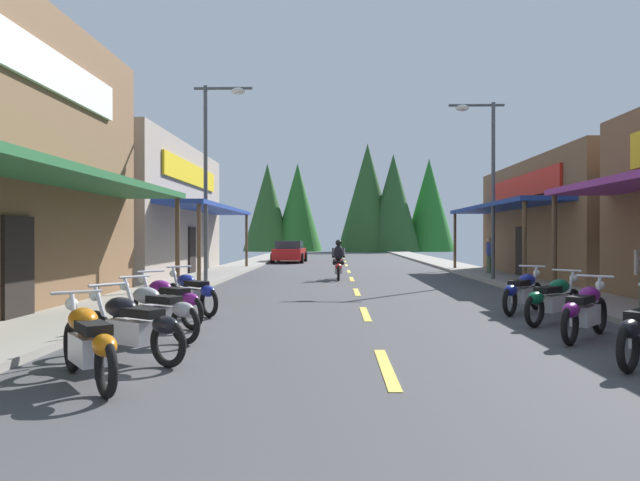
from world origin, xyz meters
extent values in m
cube|color=#424244|center=(0.00, 25.12, -0.05)|extent=(9.63, 80.24, 0.10)
cube|color=gray|center=(-5.86, 25.12, 0.06)|extent=(2.10, 80.24, 0.12)
cube|color=gray|center=(5.86, 25.12, 0.06)|extent=(2.10, 80.24, 0.12)
cube|color=#E0C64C|center=(0.00, 7.92, 0.01)|extent=(0.16, 2.40, 0.01)
cube|color=#E0C64C|center=(0.00, 13.28, 0.01)|extent=(0.16, 2.40, 0.01)
cube|color=#E0C64C|center=(0.00, 18.35, 0.01)|extent=(0.16, 2.40, 0.01)
cube|color=#E0C64C|center=(0.00, 23.80, 0.01)|extent=(0.16, 2.40, 0.01)
cube|color=#E0C64C|center=(0.00, 28.93, 0.01)|extent=(0.16, 2.40, 0.01)
cube|color=#E0C64C|center=(0.00, 34.95, 0.01)|extent=(0.16, 2.40, 0.01)
cube|color=#E0C64C|center=(0.00, 40.18, 0.01)|extent=(0.16, 2.40, 0.01)
cube|color=#E0C64C|center=(0.00, 46.24, 0.01)|extent=(0.16, 2.40, 0.01)
cube|color=#E0C64C|center=(0.00, 51.52, 0.01)|extent=(0.16, 2.40, 0.01)
cube|color=#E0C64C|center=(0.00, 57.64, 0.01)|extent=(0.16, 2.40, 0.01)
cube|color=#236033|center=(-6.02, 11.78, 2.90)|extent=(1.80, 12.31, 0.16)
cylinder|color=brown|center=(-5.32, 17.73, 1.41)|extent=(0.14, 0.14, 2.82)
cube|color=white|center=(-6.86, 11.78, 5.34)|extent=(0.10, 9.57, 0.90)
cube|color=black|center=(-6.88, 11.78, 1.05)|extent=(0.08, 1.10, 2.10)
cube|color=gray|center=(-11.19, 25.97, 2.81)|extent=(8.55, 12.59, 5.63)
cube|color=navy|center=(-6.02, 25.97, 2.90)|extent=(1.80, 11.33, 0.16)
cylinder|color=brown|center=(-5.32, 20.50, 1.41)|extent=(0.14, 0.14, 2.82)
cylinder|color=brown|center=(-5.32, 31.43, 1.41)|extent=(0.14, 0.14, 2.82)
cube|color=yellow|center=(-6.86, 25.97, 4.39)|extent=(0.10, 8.81, 0.90)
cube|color=black|center=(-6.88, 25.97, 1.05)|extent=(0.08, 1.10, 2.10)
cylinder|color=brown|center=(5.32, 16.63, 1.41)|extent=(0.14, 0.14, 2.82)
cube|color=brown|center=(11.26, 24.64, 2.37)|extent=(8.69, 12.53, 4.74)
cube|color=navy|center=(6.02, 24.64, 2.90)|extent=(1.80, 11.28, 0.16)
cylinder|color=brown|center=(5.32, 19.20, 1.41)|extent=(0.14, 0.14, 2.82)
cylinder|color=brown|center=(5.32, 30.07, 1.41)|extent=(0.14, 0.14, 2.82)
cube|color=red|center=(6.86, 24.64, 3.70)|extent=(0.10, 8.77, 0.90)
cube|color=black|center=(6.88, 24.64, 1.05)|extent=(0.08, 1.10, 2.10)
cylinder|color=#474C51|center=(-5.21, 21.09, 3.50)|extent=(0.14, 0.14, 7.00)
cylinder|color=#474C51|center=(-4.59, 21.09, 6.90)|extent=(2.05, 0.10, 0.10)
ellipsoid|color=silver|center=(-4.07, 21.09, 6.80)|extent=(0.50, 0.30, 0.24)
cylinder|color=#474C51|center=(5.21, 22.52, 3.33)|extent=(0.14, 0.14, 6.67)
cylinder|color=#474C51|center=(4.59, 22.52, 6.57)|extent=(2.05, 0.10, 0.10)
ellipsoid|color=silver|center=(4.07, 22.52, 6.47)|extent=(0.50, 0.30, 0.24)
torus|color=black|center=(2.98, 7.72, 0.32)|extent=(0.52, 0.52, 0.64)
ellipsoid|color=black|center=(3.02, 7.76, 0.55)|extent=(0.48, 0.48, 0.24)
torus|color=black|center=(3.95, 10.74, 0.32)|extent=(0.49, 0.56, 0.64)
torus|color=black|center=(2.99, 9.59, 0.32)|extent=(0.49, 0.56, 0.64)
cube|color=silver|center=(3.47, 10.17, 0.40)|extent=(0.66, 0.72, 0.32)
ellipsoid|color=#721972|center=(3.60, 10.32, 0.72)|extent=(0.60, 0.64, 0.28)
cube|color=black|center=(3.31, 9.97, 0.68)|extent=(0.60, 0.64, 0.12)
ellipsoid|color=#721972|center=(3.02, 9.63, 0.55)|extent=(0.47, 0.49, 0.24)
cylinder|color=silver|center=(3.87, 10.64, 0.65)|extent=(0.28, 0.32, 0.71)
cylinder|color=silver|center=(3.79, 10.55, 1.02)|extent=(0.49, 0.41, 0.04)
sphere|color=white|center=(3.97, 10.77, 0.85)|extent=(0.16, 0.16, 0.16)
torus|color=black|center=(4.16, 12.44, 0.32)|extent=(0.54, 0.51, 0.64)
torus|color=black|center=(3.05, 11.42, 0.32)|extent=(0.54, 0.51, 0.64)
cube|color=silver|center=(3.61, 11.93, 0.40)|extent=(0.71, 0.68, 0.32)
ellipsoid|color=#0C5933|center=(3.75, 12.07, 0.72)|extent=(0.63, 0.61, 0.28)
cube|color=black|center=(3.42, 11.76, 0.68)|extent=(0.63, 0.61, 0.12)
ellipsoid|color=#0C5933|center=(3.09, 11.46, 0.55)|extent=(0.49, 0.47, 0.24)
cylinder|color=silver|center=(4.06, 12.35, 0.65)|extent=(0.31, 0.29, 0.71)
cylinder|color=silver|center=(3.98, 12.27, 1.02)|extent=(0.43, 0.47, 0.04)
sphere|color=white|center=(4.18, 12.46, 0.85)|extent=(0.16, 0.16, 0.16)
torus|color=black|center=(4.00, 14.15, 0.32)|extent=(0.48, 0.56, 0.64)
torus|color=black|center=(3.06, 12.98, 0.32)|extent=(0.48, 0.56, 0.64)
cube|color=silver|center=(3.53, 13.57, 0.40)|extent=(0.66, 0.72, 0.32)
ellipsoid|color=navy|center=(3.65, 13.72, 0.72)|extent=(0.60, 0.64, 0.28)
cube|color=black|center=(3.37, 13.37, 0.68)|extent=(0.59, 0.64, 0.12)
ellipsoid|color=navy|center=(3.09, 13.02, 0.55)|extent=(0.46, 0.49, 0.24)
cylinder|color=silver|center=(3.92, 14.05, 0.65)|extent=(0.28, 0.33, 0.71)
cylinder|color=silver|center=(3.84, 13.95, 1.02)|extent=(0.49, 0.41, 0.04)
sphere|color=white|center=(4.02, 14.17, 0.85)|extent=(0.16, 0.16, 0.16)
torus|color=black|center=(-3.96, 7.64, 0.32)|extent=(0.46, 0.57, 0.64)
torus|color=black|center=(-3.07, 6.43, 0.32)|extent=(0.46, 0.57, 0.64)
cube|color=silver|center=(-3.51, 7.03, 0.40)|extent=(0.64, 0.73, 0.32)
ellipsoid|color=#BF660C|center=(-3.63, 7.19, 0.72)|extent=(0.59, 0.64, 0.28)
cube|color=black|center=(-3.37, 6.83, 0.68)|extent=(0.58, 0.65, 0.12)
ellipsoid|color=#BF660C|center=(-3.10, 6.47, 0.55)|extent=(0.45, 0.50, 0.24)
cylinder|color=silver|center=(-3.88, 7.53, 0.65)|extent=(0.27, 0.33, 0.71)
cylinder|color=silver|center=(-3.81, 7.44, 1.02)|extent=(0.51, 0.39, 0.04)
sphere|color=white|center=(-3.98, 7.66, 0.85)|extent=(0.16, 0.16, 0.16)
torus|color=black|center=(-4.09, 8.70, 0.32)|extent=(0.59, 0.43, 0.64)
torus|color=black|center=(-2.82, 7.89, 0.32)|extent=(0.59, 0.43, 0.64)
cube|color=silver|center=(-3.45, 8.29, 0.40)|extent=(0.74, 0.61, 0.32)
ellipsoid|color=black|center=(-3.62, 8.40, 0.72)|extent=(0.64, 0.57, 0.28)
cube|color=black|center=(-3.24, 8.16, 0.68)|extent=(0.66, 0.56, 0.12)
ellipsoid|color=black|center=(-2.86, 7.91, 0.55)|extent=(0.50, 0.44, 0.24)
cylinder|color=silver|center=(-3.98, 8.63, 0.65)|extent=(0.35, 0.25, 0.71)
cylinder|color=silver|center=(-3.87, 8.56, 1.02)|extent=(0.36, 0.53, 0.04)
sphere|color=white|center=(-4.11, 8.71, 0.85)|extent=(0.16, 0.16, 0.16)
torus|color=black|center=(-4.25, 10.36, 0.32)|extent=(0.59, 0.44, 0.64)
torus|color=black|center=(-3.01, 9.52, 0.32)|extent=(0.59, 0.44, 0.64)
cube|color=silver|center=(-3.63, 9.94, 0.40)|extent=(0.74, 0.62, 0.32)
ellipsoid|color=#99999E|center=(-3.80, 10.05, 0.72)|extent=(0.64, 0.58, 0.28)
cube|color=black|center=(-3.43, 9.80, 0.68)|extent=(0.65, 0.57, 0.12)
ellipsoid|color=#99999E|center=(-3.05, 9.55, 0.55)|extent=(0.50, 0.45, 0.24)
cylinder|color=silver|center=(-4.15, 10.29, 0.65)|extent=(0.34, 0.26, 0.71)
cylinder|color=silver|center=(-4.05, 10.22, 1.02)|extent=(0.37, 0.52, 0.04)
sphere|color=white|center=(-4.28, 10.38, 0.85)|extent=(0.16, 0.16, 0.16)
torus|color=black|center=(-4.45, 11.92, 0.32)|extent=(0.56, 0.47, 0.64)
torus|color=black|center=(-3.27, 10.99, 0.32)|extent=(0.56, 0.47, 0.64)
cube|color=silver|center=(-3.86, 11.45, 0.40)|extent=(0.72, 0.65, 0.32)
ellipsoid|color=#721972|center=(-4.01, 11.58, 0.72)|extent=(0.64, 0.60, 0.28)
cube|color=black|center=(-3.66, 11.30, 0.68)|extent=(0.64, 0.59, 0.12)
ellipsoid|color=#721972|center=(-3.31, 11.02, 0.55)|extent=(0.49, 0.46, 0.24)
cylinder|color=silver|center=(-4.34, 11.84, 0.65)|extent=(0.33, 0.28, 0.71)
cylinder|color=silver|center=(-4.25, 11.76, 1.02)|extent=(0.40, 0.50, 0.04)
sphere|color=white|center=(-4.47, 11.94, 0.85)|extent=(0.16, 0.16, 0.16)
torus|color=black|center=(-4.34, 13.71, 0.32)|extent=(0.52, 0.53, 0.64)
torus|color=black|center=(-3.30, 12.63, 0.32)|extent=(0.52, 0.53, 0.64)
cube|color=silver|center=(-3.82, 13.17, 0.40)|extent=(0.69, 0.70, 0.32)
ellipsoid|color=navy|center=(-3.96, 13.32, 0.72)|extent=(0.62, 0.63, 0.28)
cube|color=black|center=(-3.65, 12.99, 0.68)|extent=(0.62, 0.63, 0.12)
ellipsoid|color=navy|center=(-3.33, 12.67, 0.55)|extent=(0.48, 0.48, 0.24)
cylinder|color=silver|center=(-4.25, 13.62, 0.65)|extent=(0.30, 0.31, 0.71)
cylinder|color=silver|center=(-4.16, 13.53, 1.02)|extent=(0.46, 0.44, 0.04)
sphere|color=white|center=(-4.36, 13.74, 0.85)|extent=(0.16, 0.16, 0.16)
torus|color=black|center=(-0.52, 24.31, 0.32)|extent=(0.11, 0.64, 0.64)
torus|color=black|center=(-0.53, 22.82, 0.32)|extent=(0.11, 0.64, 0.64)
cube|color=silver|center=(-0.52, 23.56, 0.40)|extent=(0.29, 0.70, 0.32)
ellipsoid|color=#A51414|center=(-0.52, 23.76, 0.72)|extent=(0.33, 0.56, 0.28)
cube|color=black|center=(-0.53, 23.31, 0.68)|extent=(0.29, 0.60, 0.12)
ellipsoid|color=#A51414|center=(-0.53, 22.87, 0.55)|extent=(0.24, 0.44, 0.24)
cylinder|color=silver|center=(-0.52, 24.18, 0.65)|extent=(0.06, 0.37, 0.71)
cylinder|color=silver|center=(-0.52, 24.06, 1.02)|extent=(0.60, 0.05, 0.04)
sphere|color=white|center=(-0.52, 24.34, 0.85)|extent=(0.16, 0.16, 0.16)
ellipsoid|color=black|center=(-0.53, 23.41, 1.05)|extent=(0.38, 0.38, 0.64)
sphere|color=black|center=(-0.53, 23.46, 1.45)|extent=(0.24, 0.24, 0.24)
cylinder|color=black|center=(-0.68, 23.59, 0.70)|extent=(0.14, 0.42, 0.24)
cylinder|color=black|center=(-0.73, 23.72, 1.05)|extent=(0.11, 0.51, 0.40)
cylinder|color=black|center=(-0.36, 23.58, 0.70)|extent=(0.14, 0.42, 0.24)
cylinder|color=black|center=(-0.32, 23.71, 1.05)|extent=(0.11, 0.51, 0.40)
cylinder|color=#B2A599|center=(5.89, 13.37, 1.13)|extent=(0.09, 0.09, 0.55)
cylinder|color=#3F593F|center=(5.95, 25.83, 0.42)|extent=(0.14, 0.14, 0.83)
cylinder|color=#3F593F|center=(5.94, 26.01, 0.42)|extent=(0.14, 0.14, 0.83)
ellipsoid|color=#333F8C|center=(5.94, 25.92, 1.13)|extent=(0.28, 0.37, 0.59)
cylinder|color=#333F8C|center=(5.95, 25.68, 1.15)|extent=(0.09, 0.09, 0.56)
cylinder|color=#333F8C|center=(5.93, 26.16, 1.15)|extent=(0.09, 0.09, 0.56)
sphere|color=tan|center=(5.94, 25.92, 1.54)|extent=(0.23, 0.23, 0.23)
cube|color=#B21919|center=(-3.61, 38.86, 0.55)|extent=(1.92, 4.35, 0.70)
cube|color=#262D38|center=(-3.62, 38.71, 1.10)|extent=(1.66, 2.24, 0.60)
cylinder|color=black|center=(-4.49, 40.34, 0.33)|extent=(0.24, 0.67, 0.66)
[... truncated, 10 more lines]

